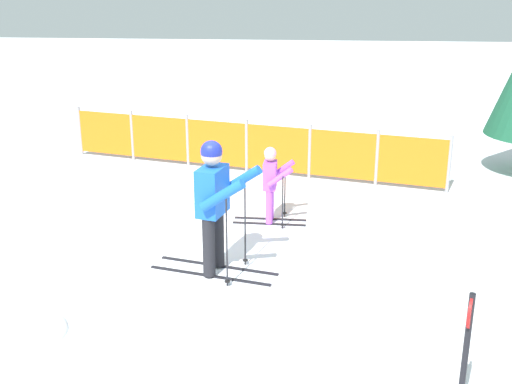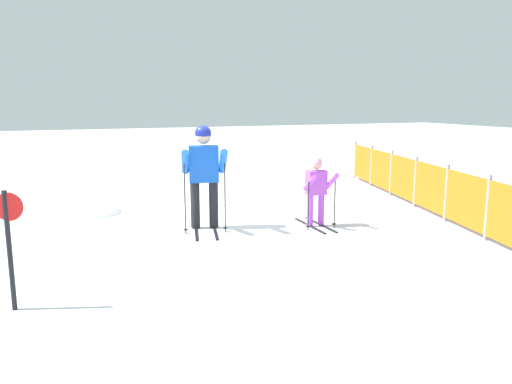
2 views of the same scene
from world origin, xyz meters
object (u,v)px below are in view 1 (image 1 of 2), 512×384
skier_adult (215,196)px  trail_marker (467,345)px  safety_fence (247,146)px  skier_child (271,179)px

skier_adult → trail_marker: bearing=-34.4°
safety_fence → trail_marker: trail_marker is taller
trail_marker → skier_adult: bearing=132.0°
safety_fence → trail_marker: size_ratio=5.83×
skier_child → safety_fence: bearing=105.1°
safety_fence → trail_marker: (2.49, -6.98, 0.26)m
skier_child → trail_marker: size_ratio=0.95×
skier_adult → skier_child: 1.87m
skier_adult → safety_fence: 4.34m
safety_fence → trail_marker: 7.41m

